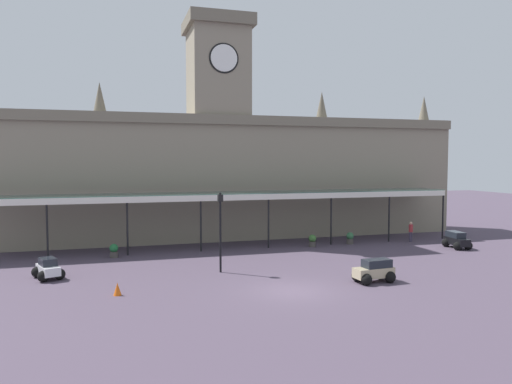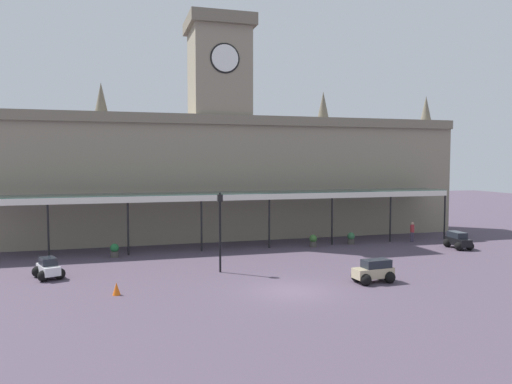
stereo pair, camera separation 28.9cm
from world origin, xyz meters
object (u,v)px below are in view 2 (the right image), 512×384
Objects in this scene: car_black_estate at (458,241)px; planter_forecourt_centre at (313,241)px; car_beige_estate at (374,272)px; traffic_cone at (116,289)px; planter_near_kerb at (115,250)px; car_white_sedan at (48,269)px; victorian_lamppost at (220,223)px; pedestrian_crossing_forecourt at (412,231)px; planter_by_canopy at (351,238)px.

planter_forecourt_centre is at bearing 160.46° from car_black_estate.
planter_forecourt_centre is (1.07, 11.29, -0.07)m from car_beige_estate.
car_beige_estate is at bearing -5.12° from traffic_cone.
planter_forecourt_centre and planter_near_kerb have the same top height.
car_black_estate is 2.43× the size of planter_forecourt_centre.
victorian_lamppost reaches higher than car_white_sedan.
car_white_sedan is 2.32× the size of planter_forecourt_centre.
victorian_lamppost is at bearing -159.89° from pedestrian_crossing_forecourt.
car_black_estate is at bearing -19.54° from planter_forecourt_centre.
planter_near_kerb is 18.41m from planter_by_canopy.
victorian_lamppost is 9.34m from planter_near_kerb.
car_white_sedan is at bearing 161.19° from car_beige_estate.
planter_near_kerb is (-6.20, 6.51, -2.54)m from victorian_lamppost.
planter_forecourt_centre is (18.61, 5.32, -0.01)m from car_white_sedan.
victorian_lamppost is 11.25m from planter_forecourt_centre.
planter_forecourt_centre is at bearing -175.06° from planter_by_canopy.
car_white_sedan is at bearing -164.05° from planter_forecourt_centre.
planter_near_kerb is at bearing 171.81° from car_black_estate.
car_white_sedan is at bearing -176.84° from car_black_estate.
car_white_sedan reaches higher than planter_near_kerb.
traffic_cone is (-25.30, -6.35, -0.24)m from car_black_estate.
planter_near_kerb is 1.00× the size of planter_by_canopy.
car_black_estate is 1.05× the size of car_white_sedan.
traffic_cone is 0.67× the size of planter_near_kerb.
pedestrian_crossing_forecourt is 25.66m from traffic_cone.
car_beige_estate is at bearing -18.81° from car_white_sedan.
planter_forecourt_centre is (8.79, 6.56, -2.54)m from victorian_lamppost.
victorian_lamppost reaches higher than car_beige_estate.
planter_forecourt_centre is at bearing 15.95° from car_white_sedan.
pedestrian_crossing_forecourt is 1.74× the size of planter_near_kerb.
car_beige_estate is at bearing -31.57° from victorian_lamppost.
car_black_estate is at bearing -29.63° from planter_by_canopy.
car_white_sedan is 19.36m from planter_forecourt_centre.
planter_forecourt_centre is (-8.81, 0.11, -0.42)m from pedestrian_crossing_forecourt.
car_black_estate reaches higher than car_white_sedan.
car_white_sedan is at bearing -165.70° from planter_by_canopy.
pedestrian_crossing_forecourt is (-1.65, 3.60, 0.34)m from car_black_estate.
pedestrian_crossing_forecourt is 8.83m from planter_forecourt_centre.
car_black_estate reaches higher than planter_near_kerb.
car_black_estate reaches higher than traffic_cone.
car_beige_estate reaches higher than planter_by_canopy.
pedestrian_crossing_forecourt is 23.80m from planter_near_kerb.
car_beige_estate is 1.39× the size of pedestrian_crossing_forecourt.
car_white_sedan is 2.32× the size of planter_by_canopy.
planter_by_canopy is at bearing 14.30° from car_white_sedan.
car_beige_estate reaches higher than traffic_cone.
car_beige_estate is 12.43m from planter_by_canopy.
pedestrian_crossing_forecourt reaches higher than car_beige_estate.
victorian_lamppost is 7.49m from traffic_cone.
car_white_sedan is at bearing -124.51° from planter_near_kerb.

